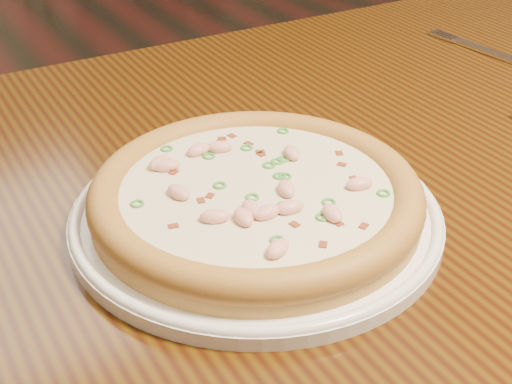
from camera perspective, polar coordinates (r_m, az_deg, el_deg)
hero_table at (r=0.76m, az=6.00°, el=-4.20°), size 1.20×0.80×0.75m
plate at (r=0.61m, az=-0.00°, el=-1.69°), size 0.32×0.32×0.02m
pizza at (r=0.60m, az=-0.01°, el=-0.24°), size 0.28×0.28×0.03m
fork at (r=1.04m, az=17.71°, el=10.79°), size 0.03×0.18×0.00m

